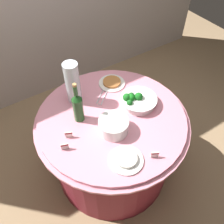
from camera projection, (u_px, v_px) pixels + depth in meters
name	position (u px, v px, depth m)	size (l,w,h in m)	color
ground_plane	(112.00, 166.00, 2.32)	(6.00, 6.00, 0.00)	#9E7F5B
buffet_table	(112.00, 144.00, 2.04)	(1.16, 1.16, 0.74)	maroon
broccoli_bowl	(137.00, 100.00, 1.83)	(0.28, 0.28, 0.11)	white
plate_stack	(114.00, 126.00, 1.65)	(0.21, 0.21, 0.10)	white
wine_bottle	(78.00, 107.00, 1.66)	(0.07, 0.07, 0.34)	#1F4C1E
decorative_fruit_vase	(73.00, 84.00, 1.77)	(0.11, 0.11, 0.34)	silver
serving_tongs	(102.00, 98.00, 1.90)	(0.15, 0.14, 0.01)	silver
food_plate_peanuts	(112.00, 83.00, 2.01)	(0.22, 0.22, 0.03)	white
food_plate_rice	(126.00, 159.00, 1.51)	(0.22, 0.22, 0.04)	white
label_placard_front	(155.00, 154.00, 1.52)	(0.05, 0.03, 0.05)	white
label_placard_mid	(69.00, 135.00, 1.62)	(0.05, 0.03, 0.05)	white
label_placard_rear	(65.00, 146.00, 1.56)	(0.05, 0.02, 0.05)	white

